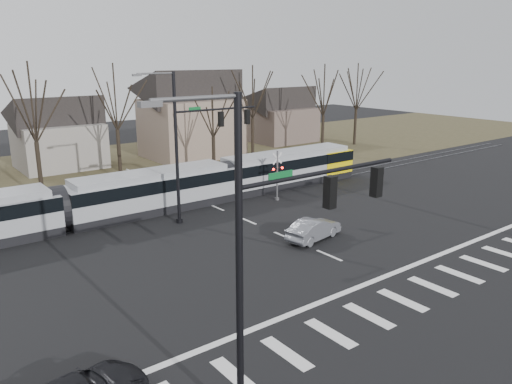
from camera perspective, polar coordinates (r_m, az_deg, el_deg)
ground at (r=28.11m, az=11.29°, el=-8.37°), size 140.00×140.00×0.00m
grass_verge at (r=53.76m, az=-15.02°, el=2.73°), size 140.00×28.00×0.01m
crosswalk at (r=25.91m, az=18.01°, el=-10.94°), size 27.00×2.60×0.01m
stop_line at (r=27.07m, az=14.17°, el=-9.48°), size 28.00×0.35×0.01m
lane_dashes at (r=39.80m, az=-6.11°, el=-1.09°), size 0.18×30.00×0.01m
rail_pair at (r=39.63m, az=-5.96°, el=-1.13°), size 90.00×1.52×0.06m
tram at (r=37.35m, az=-12.01°, el=0.22°), size 40.42×3.00×3.06m
sedan at (r=31.52m, az=6.62°, el=-4.22°), size 2.89×4.61×1.35m
signal_pole_near_left at (r=15.18m, az=3.00°, el=-5.59°), size 9.28×0.44×10.20m
signal_pole_far at (r=34.41m, az=-6.77°, el=6.05°), size 9.28×0.44×10.20m
rail_crossing_signal at (r=39.58m, az=2.44°, el=1.71°), size 1.08×0.36×4.00m
tree_row at (r=48.34m, az=-10.46°, el=7.67°), size 59.20×7.20×10.00m
house_b at (r=55.26m, az=-21.73°, el=6.69°), size 8.64×7.56×7.65m
house_c at (r=57.74m, az=-7.42°, el=9.21°), size 10.80×8.64×10.10m
house_d at (r=68.10m, az=2.88°, el=9.13°), size 8.64×7.56×7.65m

